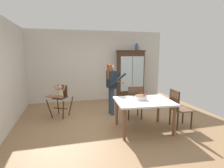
{
  "coord_description": "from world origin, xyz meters",
  "views": [
    {
      "loc": [
        -1.28,
        -4.4,
        1.86
      ],
      "look_at": [
        0.08,
        0.7,
        0.95
      ],
      "focal_mm": 28.99,
      "sensor_mm": 36.0,
      "label": 1
    }
  ],
  "objects_px": {
    "china_cabinet": "(130,75)",
    "birthday_cake": "(141,97)",
    "ceramic_vase": "(137,47)",
    "dining_table": "(144,104)",
    "adult_person": "(112,83)",
    "dining_chair_right_end": "(177,106)",
    "high_chair_with_toddler": "(60,95)",
    "dining_chair_far_side": "(135,100)"
  },
  "relations": [
    {
      "from": "china_cabinet",
      "to": "ceramic_vase",
      "type": "distance_m",
      "value": 1.12
    },
    {
      "from": "high_chair_with_toddler",
      "to": "dining_chair_right_end",
      "type": "bearing_deg",
      "value": 1.26
    },
    {
      "from": "ceramic_vase",
      "to": "high_chair_with_toddler",
      "type": "height_order",
      "value": "ceramic_vase"
    },
    {
      "from": "ceramic_vase",
      "to": "dining_table",
      "type": "height_order",
      "value": "ceramic_vase"
    },
    {
      "from": "ceramic_vase",
      "to": "high_chair_with_toddler",
      "type": "distance_m",
      "value": 3.59
    },
    {
      "from": "ceramic_vase",
      "to": "birthday_cake",
      "type": "xyz_separation_m",
      "value": [
        -1.04,
        -2.84,
        -1.29
      ]
    },
    {
      "from": "adult_person",
      "to": "dining_chair_far_side",
      "type": "bearing_deg",
      "value": -144.65
    },
    {
      "from": "dining_chair_far_side",
      "to": "high_chair_with_toddler",
      "type": "bearing_deg",
      "value": -12.95
    },
    {
      "from": "china_cabinet",
      "to": "adult_person",
      "type": "distance_m",
      "value": 2.0
    },
    {
      "from": "dining_table",
      "to": "ceramic_vase",
      "type": "bearing_deg",
      "value": 71.07
    },
    {
      "from": "high_chair_with_toddler",
      "to": "dining_chair_far_side",
      "type": "xyz_separation_m",
      "value": [
        2.02,
        -0.75,
        -0.1
      ]
    },
    {
      "from": "dining_table",
      "to": "high_chair_with_toddler",
      "type": "bearing_deg",
      "value": 142.83
    },
    {
      "from": "china_cabinet",
      "to": "high_chair_with_toddler",
      "type": "xyz_separation_m",
      "value": [
        -2.71,
        -1.43,
        -0.33
      ]
    },
    {
      "from": "adult_person",
      "to": "dining_table",
      "type": "height_order",
      "value": "adult_person"
    },
    {
      "from": "china_cabinet",
      "to": "birthday_cake",
      "type": "distance_m",
      "value": 2.95
    },
    {
      "from": "ceramic_vase",
      "to": "adult_person",
      "type": "xyz_separation_m",
      "value": [
        -1.45,
        -1.6,
        -1.11
      ]
    },
    {
      "from": "ceramic_vase",
      "to": "birthday_cake",
      "type": "bearing_deg",
      "value": -110.05
    },
    {
      "from": "birthday_cake",
      "to": "dining_chair_right_end",
      "type": "bearing_deg",
      "value": -10.34
    },
    {
      "from": "dining_table",
      "to": "dining_chair_far_side",
      "type": "bearing_deg",
      "value": 84.95
    },
    {
      "from": "dining_table",
      "to": "dining_chair_right_end",
      "type": "relative_size",
      "value": 1.48
    },
    {
      "from": "high_chair_with_toddler",
      "to": "dining_chair_far_side",
      "type": "bearing_deg",
      "value": 9.87
    },
    {
      "from": "ceramic_vase",
      "to": "adult_person",
      "type": "bearing_deg",
      "value": -132.14
    },
    {
      "from": "dining_table",
      "to": "china_cabinet",
      "type": "bearing_deg",
      "value": 75.53
    },
    {
      "from": "dining_table",
      "to": "birthday_cake",
      "type": "relative_size",
      "value": 5.07
    },
    {
      "from": "high_chair_with_toddler",
      "to": "adult_person",
      "type": "xyz_separation_m",
      "value": [
        1.51,
        -0.17,
        0.31
      ]
    },
    {
      "from": "china_cabinet",
      "to": "ceramic_vase",
      "type": "xyz_separation_m",
      "value": [
        0.25,
        0.0,
        1.09
      ]
    },
    {
      "from": "ceramic_vase",
      "to": "dining_chair_right_end",
      "type": "bearing_deg",
      "value": -92.35
    },
    {
      "from": "ceramic_vase",
      "to": "dining_table",
      "type": "relative_size",
      "value": 0.19
    },
    {
      "from": "adult_person",
      "to": "dining_table",
      "type": "distance_m",
      "value": 1.43
    },
    {
      "from": "birthday_cake",
      "to": "dining_chair_right_end",
      "type": "distance_m",
      "value": 0.96
    },
    {
      "from": "china_cabinet",
      "to": "ceramic_vase",
      "type": "height_order",
      "value": "ceramic_vase"
    },
    {
      "from": "adult_person",
      "to": "dining_chair_right_end",
      "type": "distance_m",
      "value": 1.97
    },
    {
      "from": "dining_chair_far_side",
      "to": "adult_person",
      "type": "bearing_deg",
      "value": -40.96
    },
    {
      "from": "china_cabinet",
      "to": "birthday_cake",
      "type": "height_order",
      "value": "china_cabinet"
    },
    {
      "from": "ceramic_vase",
      "to": "dining_chair_far_side",
      "type": "distance_m",
      "value": 2.82
    },
    {
      "from": "high_chair_with_toddler",
      "to": "birthday_cake",
      "type": "height_order",
      "value": "high_chair_with_toddler"
    },
    {
      "from": "china_cabinet",
      "to": "dining_chair_far_side",
      "type": "xyz_separation_m",
      "value": [
        -0.69,
        -2.18,
        -0.43
      ]
    },
    {
      "from": "high_chair_with_toddler",
      "to": "dining_chair_right_end",
      "type": "height_order",
      "value": "dining_chair_right_end"
    },
    {
      "from": "high_chair_with_toddler",
      "to": "adult_person",
      "type": "distance_m",
      "value": 1.55
    },
    {
      "from": "dining_chair_far_side",
      "to": "dining_chair_right_end",
      "type": "xyz_separation_m",
      "value": [
        0.81,
        -0.82,
        0.0
      ]
    },
    {
      "from": "birthday_cake",
      "to": "dining_table",
      "type": "bearing_deg",
      "value": -67.54
    },
    {
      "from": "dining_chair_right_end",
      "to": "dining_table",
      "type": "bearing_deg",
      "value": 88.56
    }
  ]
}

